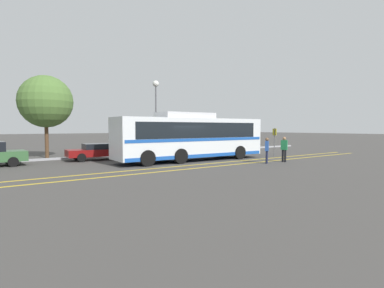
% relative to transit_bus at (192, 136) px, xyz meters
% --- Properties ---
extents(ground_plane, '(220.00, 220.00, 0.00)m').
position_rel_transit_bus_xyz_m(ground_plane, '(-1.07, -0.20, -1.74)').
color(ground_plane, '#423F3D').
extents(lane_strip_0, '(31.35, 0.20, 0.01)m').
position_rel_transit_bus_xyz_m(lane_strip_0, '(0.02, -2.20, -1.73)').
color(lane_strip_0, gold).
rests_on(lane_strip_0, ground_plane).
extents(lane_strip_1, '(31.35, 0.20, 0.01)m').
position_rel_transit_bus_xyz_m(lane_strip_1, '(0.02, -3.52, -1.73)').
color(lane_strip_1, gold).
rests_on(lane_strip_1, ground_plane).
extents(curb_strip, '(39.35, 0.36, 0.15)m').
position_rel_transit_bus_xyz_m(curb_strip, '(0.02, 6.19, -1.66)').
color(curb_strip, '#99999E').
rests_on(curb_strip, ground_plane).
extents(transit_bus, '(11.73, 2.90, 3.42)m').
position_rel_transit_bus_xyz_m(transit_bus, '(0.00, 0.00, 0.00)').
color(transit_bus, silver).
rests_on(transit_bus, ground_plane).
extents(parked_car_1, '(4.48, 2.00, 1.20)m').
position_rel_transit_bus_xyz_m(parked_car_1, '(-5.38, 4.32, -1.10)').
color(parked_car_1, maroon).
rests_on(parked_car_1, ground_plane).
extents(pedestrian_0, '(0.47, 0.43, 1.71)m').
position_rel_transit_bus_xyz_m(pedestrian_0, '(3.05, -4.30, -0.76)').
color(pedestrian_0, '#191E38').
rests_on(pedestrian_0, ground_plane).
extents(pedestrian_1, '(0.38, 0.47, 1.74)m').
position_rel_transit_bus_xyz_m(pedestrian_1, '(4.62, -4.47, -0.74)').
color(pedestrian_1, black).
rests_on(pedestrian_1, ground_plane).
extents(bus_stop_sign, '(0.07, 0.40, 2.34)m').
position_rel_transit_bus_xyz_m(bus_stop_sign, '(7.50, -1.28, -0.26)').
color(bus_stop_sign, '#59595E').
rests_on(bus_stop_sign, ground_plane).
extents(street_lamp, '(0.57, 0.57, 6.65)m').
position_rel_transit_bus_xyz_m(street_lamp, '(0.78, 6.77, 3.33)').
color(street_lamp, '#59595E').
rests_on(street_lamp, ground_plane).
extents(tree_0, '(4.03, 4.03, 6.40)m').
position_rel_transit_bus_xyz_m(tree_0, '(-8.18, 8.06, 2.64)').
color(tree_0, '#513823').
rests_on(tree_0, ground_plane).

